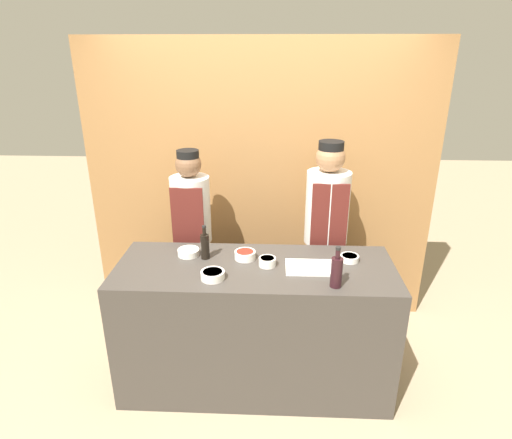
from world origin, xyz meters
name	(u,v)px	position (x,y,z in m)	size (l,w,h in m)	color
ground_plane	(255,378)	(0.00, 0.00, 0.00)	(14.00, 14.00, 0.00)	tan
cabinet_wall	(261,185)	(0.00, 1.03, 1.20)	(2.94, 0.18, 2.40)	olive
counter	(255,325)	(0.00, 0.00, 0.47)	(1.87, 0.70, 0.95)	#3D3833
sauce_bowl_purple	(213,275)	(-0.26, -0.18, 0.97)	(0.15, 0.15, 0.05)	white
sauce_bowl_brown	(350,258)	(0.64, 0.11, 0.97)	(0.13, 0.13, 0.04)	white
sauce_bowl_red	(245,255)	(-0.07, 0.11, 0.98)	(0.14, 0.14, 0.06)	white
sauce_bowl_orange	(267,261)	(0.08, 0.01, 0.98)	(0.11, 0.11, 0.06)	white
sauce_bowl_yellow	(188,252)	(-0.48, 0.15, 0.97)	(0.15, 0.15, 0.04)	white
cutting_board	(312,267)	(0.37, -0.02, 0.96)	(0.34, 0.21, 0.02)	white
bottle_wine	(337,271)	(0.50, -0.24, 1.05)	(0.07, 0.07, 0.26)	black
bottle_soy	(205,246)	(-0.35, 0.10, 1.04)	(0.06, 0.06, 0.24)	black
chef_left	(193,238)	(-0.53, 0.58, 0.88)	(0.31, 0.31, 1.60)	#28282D
chef_right	(325,236)	(0.53, 0.58, 0.92)	(0.34, 0.34, 1.67)	#28282D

